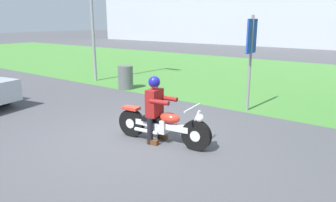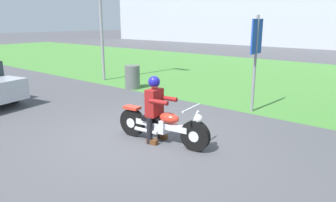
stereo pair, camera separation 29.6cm
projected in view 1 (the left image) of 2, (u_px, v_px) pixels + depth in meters
ground at (135, 142)px, 6.55m from camera, size 120.00×120.00×0.00m
grass_verge at (279, 78)px, 13.84m from camera, size 60.00×12.00×0.01m
motorcycle_lead at (162, 125)px, 6.40m from camera, size 2.15×0.66×0.86m
rider_lead at (155, 104)px, 6.38m from camera, size 0.58×0.50×1.38m
trash_can at (126, 77)px, 11.48m from camera, size 0.55×0.55×0.86m
sign_banner at (251, 49)px, 8.40m from camera, size 0.08×0.60×2.60m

